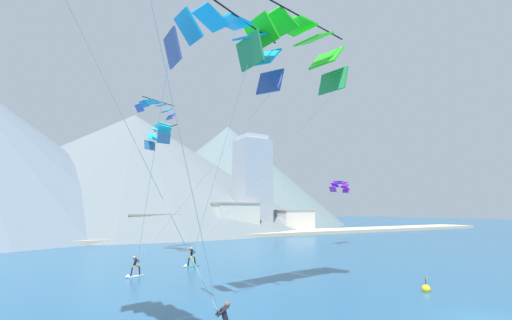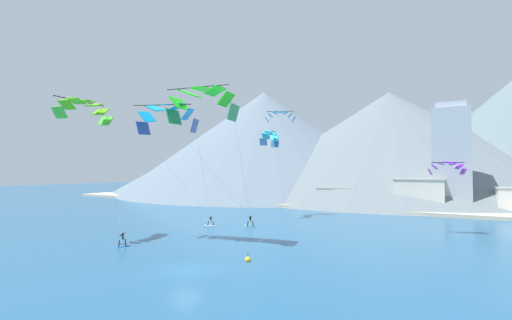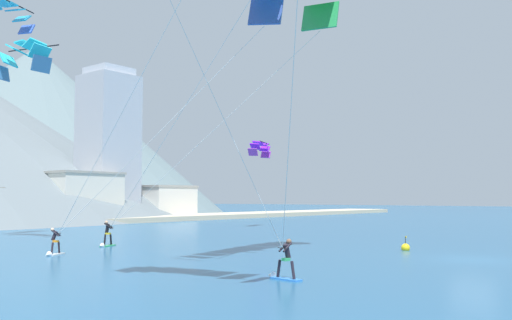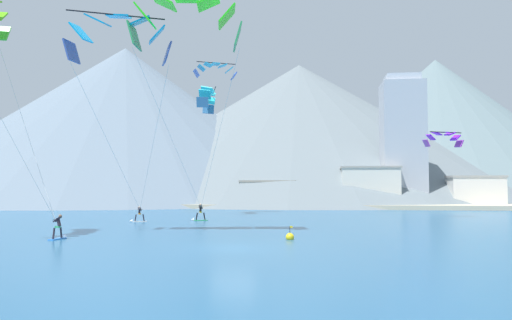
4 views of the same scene
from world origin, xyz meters
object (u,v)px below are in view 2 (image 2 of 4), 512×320
object	(u,v)px
kitesurfer_near_trail	(124,242)
parafoil_kite_mid_center	(167,115)
parafoil_kite_distant_mid_solo	(271,137)
parafoil_kite_distant_low_drift	(447,166)
parafoil_kite_near_trail	(85,109)
parafoil_kite_distant_high_outer	(280,115)
kitesurfer_mid_center	(209,223)
race_marker_buoy	(248,260)
parafoil_kite_near_lead	(202,101)
kitesurfer_near_lead	(249,223)

from	to	relation	value
kitesurfer_near_trail	parafoil_kite_mid_center	distance (m)	15.55
parafoil_kite_distant_mid_solo	parafoil_kite_distant_low_drift	bearing A→B (deg)	-4.06
parafoil_kite_near_trail	parafoil_kite_distant_high_outer	distance (m)	34.60
kitesurfer_mid_center	parafoil_kite_distant_mid_solo	distance (m)	19.19
parafoil_kite_mid_center	race_marker_buoy	size ratio (longest dim) A/B	15.26
parafoil_kite_near_lead	parafoil_kite_mid_center	xyz separation A→B (m)	(-5.18, -0.33, -1.28)
kitesurfer_near_trail	parafoil_kite_mid_center	size ratio (longest dim) A/B	0.11
parafoil_kite_near_lead	kitesurfer_mid_center	bearing A→B (deg)	124.28
kitesurfer_near_lead	parafoil_kite_distant_mid_solo	xyz separation A→B (m)	(-1.21, 9.47, 14.10)
kitesurfer_mid_center	parafoil_kite_distant_low_drift	size ratio (longest dim) A/B	0.36
parafoil_kite_mid_center	race_marker_buoy	distance (m)	20.28
kitesurfer_mid_center	parafoil_kite_mid_center	xyz separation A→B (m)	(2.78, -12.00, 14.84)
kitesurfer_near_trail	parafoil_kite_distant_mid_solo	distance (m)	31.97
kitesurfer_near_trail	parafoil_kite_distant_mid_solo	xyz separation A→B (m)	(3.86, 28.39, 14.17)
parafoil_kite_near_lead	kitesurfer_near_trail	bearing A→B (deg)	-148.02
parafoil_kite_distant_mid_solo	race_marker_buoy	world-z (taller)	parafoil_kite_distant_mid_solo
parafoil_kite_mid_center	parafoil_kite_distant_high_outer	xyz separation A→B (m)	(1.95, 27.50, 3.75)
kitesurfer_near_trail	kitesurfer_mid_center	size ratio (longest dim) A/B	1.04
kitesurfer_near_lead	kitesurfer_mid_center	distance (m)	6.23
parafoil_kite_distant_low_drift	parafoil_kite_distant_mid_solo	bearing A→B (deg)	175.94
kitesurfer_near_lead	parafoil_kite_distant_high_outer	distance (m)	22.53
parafoil_kite_near_trail	race_marker_buoy	xyz separation A→B (m)	(21.21, 2.80, -15.83)
parafoil_kite_near_trail	parafoil_kite_distant_low_drift	size ratio (longest dim) A/B	3.35
parafoil_kite_near_lead	kitesurfer_near_lead	bearing A→B (deg)	99.19
kitesurfer_near_lead	parafoil_kite_distant_low_drift	distance (m)	28.84
parafoil_kite_distant_low_drift	kitesurfer_near_trail	bearing A→B (deg)	-140.08
parafoil_kite_near_lead	parafoil_kite_distant_high_outer	size ratio (longest dim) A/B	2.91
kitesurfer_mid_center	parafoil_kite_distant_low_drift	bearing A→B (deg)	17.50
kitesurfer_mid_center	race_marker_buoy	world-z (taller)	kitesurfer_mid_center
kitesurfer_near_lead	race_marker_buoy	world-z (taller)	kitesurfer_near_lead
kitesurfer_near_lead	parafoil_kite_distant_low_drift	size ratio (longest dim) A/B	0.39
parafoil_kite_distant_high_outer	parafoil_kite_distant_low_drift	xyz separation A→B (m)	(27.42, -5.36, -9.91)
parafoil_kite_near_lead	parafoil_kite_near_trail	xyz separation A→B (m)	(-13.17, -5.83, -0.59)
kitesurfer_mid_center	race_marker_buoy	xyz separation A→B (m)	(15.99, -14.71, -0.31)
parafoil_kite_near_trail	race_marker_buoy	distance (m)	26.61
parafoil_kite_distant_mid_solo	kitesurfer_near_lead	bearing A→B (deg)	-82.72
kitesurfer_near_lead	parafoil_kite_distant_high_outer	bearing A→B (deg)	94.09
kitesurfer_near_trail	parafoil_kite_mid_center	world-z (taller)	parafoil_kite_mid_center
kitesurfer_near_lead	parafoil_kite_distant_high_outer	size ratio (longest dim) A/B	0.32
parafoil_kite_near_trail	parafoil_kite_distant_high_outer	size ratio (longest dim) A/B	2.73
parafoil_kite_near_trail	parafoil_kite_distant_low_drift	distance (m)	46.97
parafoil_kite_distant_high_outer	parafoil_kite_mid_center	bearing A→B (deg)	-94.05
parafoil_kite_near_trail	parafoil_kite_distant_high_outer	world-z (taller)	parafoil_kite_distant_high_outer
kitesurfer_mid_center	parafoil_kite_distant_mid_solo	bearing A→B (deg)	69.89
parafoil_kite_distant_low_drift	parafoil_kite_near_trail	bearing A→B (deg)	-143.50
parafoil_kite_distant_low_drift	race_marker_buoy	xyz separation A→B (m)	(-16.15, -24.84, -8.98)
kitesurfer_near_lead	parafoil_kite_near_trail	xyz separation A→B (m)	(-10.86, -20.13, 15.41)
kitesurfer_near_trail	race_marker_buoy	distance (m)	15.51
parafoil_kite_distant_high_outer	parafoil_kite_distant_mid_solo	size ratio (longest dim) A/B	0.95
kitesurfer_mid_center	parafoil_kite_mid_center	world-z (taller)	parafoil_kite_mid_center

